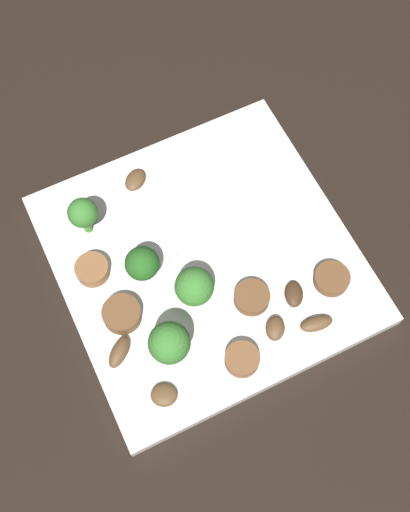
{
  "coord_description": "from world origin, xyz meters",
  "views": [
    {
      "loc": [
        -0.11,
        -0.22,
        0.58
      ],
      "look_at": [
        0.0,
        0.0,
        0.02
      ],
      "focal_mm": 44.8,
      "sensor_mm": 36.0,
      "label": 1
    }
  ],
  "objects_px": {
    "sausage_slice_3": "(122,314)",
    "sausage_slice_4": "(252,297)",
    "mushroom_1": "(275,328)",
    "sausage_slice_0": "(92,270)",
    "broccoli_floret_0": "(83,214)",
    "broccoli_floret_2": "(194,287)",
    "mushroom_5": "(317,323)",
    "sausage_slice_2": "(242,359)",
    "mushroom_3": "(164,395)",
    "broccoli_floret_3": "(169,343)",
    "broccoli_floret_1": "(142,264)",
    "sausage_slice_1": "(332,279)",
    "mushroom_0": "(119,352)",
    "plate": "(205,259)",
    "fork": "(237,190)",
    "mushroom_2": "(135,180)",
    "mushroom_4": "(294,294)"
  },
  "relations": [
    {
      "from": "fork",
      "to": "sausage_slice_1",
      "type": "relative_size",
      "value": 5.12
    },
    {
      "from": "plate",
      "to": "sausage_slice_0",
      "type": "xyz_separation_m",
      "value": [
        -0.1,
        0.03,
        0.01
      ]
    },
    {
      "from": "broccoli_floret_1",
      "to": "sausage_slice_2",
      "type": "bearing_deg",
      "value": -68.76
    },
    {
      "from": "broccoli_floret_3",
      "to": "mushroom_0",
      "type": "height_order",
      "value": "broccoli_floret_3"
    },
    {
      "from": "plate",
      "to": "broccoli_floret_2",
      "type": "bearing_deg",
      "value": -128.98
    },
    {
      "from": "broccoli_floret_3",
      "to": "sausage_slice_1",
      "type": "distance_m",
      "value": 0.17
    },
    {
      "from": "broccoli_floret_0",
      "to": "mushroom_3",
      "type": "distance_m",
      "value": 0.18
    },
    {
      "from": "plate",
      "to": "sausage_slice_4",
      "type": "bearing_deg",
      "value": -71.72
    },
    {
      "from": "sausage_slice_2",
      "to": "fork",
      "type": "bearing_deg",
      "value": 64.15
    },
    {
      "from": "broccoli_floret_3",
      "to": "fork",
      "type": "bearing_deg",
      "value": 43.52
    },
    {
      "from": "mushroom_1",
      "to": "broccoli_floret_0",
      "type": "bearing_deg",
      "value": 123.9
    },
    {
      "from": "broccoli_floret_1",
      "to": "sausage_slice_0",
      "type": "relative_size",
      "value": 1.39
    },
    {
      "from": "broccoli_floret_3",
      "to": "mushroom_0",
      "type": "xyz_separation_m",
      "value": [
        -0.04,
        0.02,
        -0.03
      ]
    },
    {
      "from": "plate",
      "to": "mushroom_5",
      "type": "distance_m",
      "value": 0.12
    },
    {
      "from": "fork",
      "to": "broccoli_floret_3",
      "type": "distance_m",
      "value": 0.18
    },
    {
      "from": "broccoli_floret_1",
      "to": "broccoli_floret_2",
      "type": "distance_m",
      "value": 0.05
    },
    {
      "from": "mushroom_2",
      "to": "mushroom_5",
      "type": "bearing_deg",
      "value": -67.22
    },
    {
      "from": "mushroom_3",
      "to": "sausage_slice_4",
      "type": "bearing_deg",
      "value": 22.43
    },
    {
      "from": "sausage_slice_0",
      "to": "mushroom_5",
      "type": "height_order",
      "value": "sausage_slice_0"
    },
    {
      "from": "broccoli_floret_0",
      "to": "mushroom_2",
      "type": "distance_m",
      "value": 0.07
    },
    {
      "from": "sausage_slice_3",
      "to": "sausage_slice_4",
      "type": "bearing_deg",
      "value": -18.12
    },
    {
      "from": "fork",
      "to": "mushroom_3",
      "type": "xyz_separation_m",
      "value": [
        -0.15,
        -0.15,
        0.0
      ]
    },
    {
      "from": "sausage_slice_2",
      "to": "mushroom_4",
      "type": "distance_m",
      "value": 0.08
    },
    {
      "from": "sausage_slice_0",
      "to": "mushroom_4",
      "type": "relative_size",
      "value": 1.22
    },
    {
      "from": "fork",
      "to": "broccoli_floret_2",
      "type": "relative_size",
      "value": 3.68
    },
    {
      "from": "sausage_slice_2",
      "to": "sausage_slice_4",
      "type": "bearing_deg",
      "value": 53.9
    },
    {
      "from": "broccoli_floret_1",
      "to": "sausage_slice_1",
      "type": "distance_m",
      "value": 0.18
    },
    {
      "from": "broccoli_floret_1",
      "to": "mushroom_3",
      "type": "bearing_deg",
      "value": -105.45
    },
    {
      "from": "mushroom_1",
      "to": "mushroom_2",
      "type": "height_order",
      "value": "mushroom_1"
    },
    {
      "from": "sausage_slice_3",
      "to": "mushroom_5",
      "type": "distance_m",
      "value": 0.18
    },
    {
      "from": "sausage_slice_3",
      "to": "sausage_slice_4",
      "type": "distance_m",
      "value": 0.12
    },
    {
      "from": "broccoli_floret_3",
      "to": "broccoli_floret_1",
      "type": "bearing_deg",
      "value": 83.18
    },
    {
      "from": "fork",
      "to": "plate",
      "type": "bearing_deg",
      "value": -162.51
    },
    {
      "from": "broccoli_floret_0",
      "to": "mushroom_1",
      "type": "xyz_separation_m",
      "value": [
        0.11,
        -0.17,
        -0.03
      ]
    },
    {
      "from": "sausage_slice_4",
      "to": "mushroom_5",
      "type": "height_order",
      "value": "sausage_slice_4"
    },
    {
      "from": "plate",
      "to": "mushroom_4",
      "type": "height_order",
      "value": "mushroom_4"
    },
    {
      "from": "broccoli_floret_1",
      "to": "mushroom_3",
      "type": "distance_m",
      "value": 0.12
    },
    {
      "from": "mushroom_1",
      "to": "sausage_slice_3",
      "type": "bearing_deg",
      "value": 148.64
    },
    {
      "from": "broccoli_floret_0",
      "to": "broccoli_floret_2",
      "type": "relative_size",
      "value": 1.05
    },
    {
      "from": "broccoli_floret_3",
      "to": "broccoli_floret_0",
      "type": "bearing_deg",
      "value": 97.57
    },
    {
      "from": "sausage_slice_3",
      "to": "plate",
      "type": "bearing_deg",
      "value": 12.73
    },
    {
      "from": "plate",
      "to": "sausage_slice_1",
      "type": "xyz_separation_m",
      "value": [
        0.1,
        -0.08,
        0.01
      ]
    },
    {
      "from": "broccoli_floret_1",
      "to": "sausage_slice_4",
      "type": "height_order",
      "value": "broccoli_floret_1"
    },
    {
      "from": "mushroom_1",
      "to": "sausage_slice_0",
      "type": "bearing_deg",
      "value": 135.41
    },
    {
      "from": "plate",
      "to": "fork",
      "type": "height_order",
      "value": "fork"
    },
    {
      "from": "sausage_slice_1",
      "to": "sausage_slice_3",
      "type": "xyz_separation_m",
      "value": [
        -0.19,
        0.05,
        0.0
      ]
    },
    {
      "from": "broccoli_floret_2",
      "to": "mushroom_3",
      "type": "relative_size",
      "value": 1.96
    },
    {
      "from": "sausage_slice_2",
      "to": "sausage_slice_0",
      "type": "bearing_deg",
      "value": 122.28
    },
    {
      "from": "broccoli_floret_0",
      "to": "sausage_slice_4",
      "type": "height_order",
      "value": "broccoli_floret_0"
    },
    {
      "from": "broccoli_floret_0",
      "to": "mushroom_0",
      "type": "bearing_deg",
      "value": -99.52
    }
  ]
}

